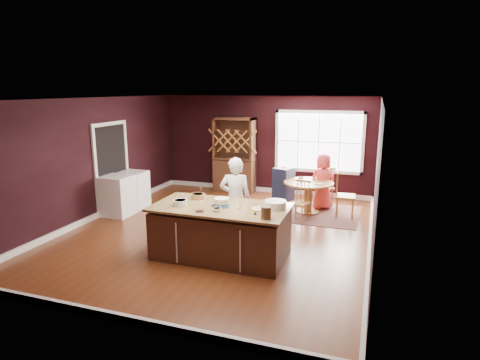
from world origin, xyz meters
name	(u,v)px	position (x,y,z in m)	size (l,w,h in m)	color
room_shell	(218,168)	(0.00, 0.00, 1.35)	(7.00, 7.00, 7.00)	#5E2C13
window	(319,142)	(1.50, 3.47, 1.50)	(2.36, 0.10, 1.66)	white
doorway	(112,169)	(-2.97, 0.60, 1.02)	(0.08, 1.26, 2.13)	white
kitchen_island	(221,233)	(0.50, -1.14, 0.44)	(2.34, 1.23, 0.92)	#3E2415
dining_table	(308,191)	(1.52, 1.90, 0.53)	(1.16, 1.16, 0.75)	brown
baker	(235,200)	(0.48, -0.34, 0.82)	(0.60, 0.39, 1.64)	white
layer_cake	(222,202)	(0.52, -1.15, 0.99)	(0.36, 0.36, 0.14)	white
bowl_blue	(180,203)	(-0.18, -1.33, 0.97)	(0.25, 0.25, 0.10)	silver
bowl_yellow	(198,196)	(-0.07, -0.84, 0.97)	(0.25, 0.25, 0.09)	#A86C3A
bowl_pink	(200,210)	(0.29, -1.54, 0.95)	(0.15, 0.15, 0.06)	silver
bowl_olive	(217,210)	(0.55, -1.44, 0.95)	(0.15, 0.15, 0.06)	beige
drinking_glass	(239,205)	(0.85, -1.18, 0.99)	(0.07, 0.07, 0.14)	silver
dinner_plate	(259,209)	(1.18, -1.11, 0.93)	(0.27, 0.27, 0.02)	#FFF0BB
white_tub	(275,204)	(1.42, -0.95, 0.98)	(0.37, 0.37, 0.13)	white
stoneware_crock	(266,213)	(1.41, -1.54, 1.02)	(0.16, 0.16, 0.19)	#573220
toy_figurine	(255,212)	(1.19, -1.40, 0.96)	(0.04, 0.04, 0.07)	yellow
rug	(308,212)	(1.52, 1.90, 0.01)	(2.38, 1.84, 0.01)	brown
chair_east	(345,194)	(2.38, 1.83, 0.54)	(0.46, 0.43, 1.08)	olive
chair_south	(299,201)	(1.44, 1.17, 0.47)	(0.39, 0.37, 0.93)	#935730
chair_north	(324,186)	(1.80, 2.63, 0.51)	(0.43, 0.41, 1.02)	brown
seated_woman	(323,181)	(1.79, 2.35, 0.69)	(0.67, 0.44, 1.37)	#E64849
high_chair	(283,186)	(0.85, 2.21, 0.51)	(0.42, 0.42, 1.03)	#171B31
toddler	(281,174)	(0.77, 2.25, 0.81)	(0.18, 0.14, 0.26)	#8CA5BF
table_plate	(319,184)	(1.79, 1.76, 0.76)	(0.21, 0.21, 0.02)	beige
table_cup	(301,179)	(1.32, 1.99, 0.80)	(0.12, 0.12, 0.09)	silver
hutch	(234,155)	(-0.80, 3.22, 1.05)	(1.15, 0.48, 2.11)	#302012
washer	(117,196)	(-2.64, 0.28, 0.47)	(0.64, 0.62, 0.93)	silver
dryer	(133,190)	(-2.64, 0.92, 0.45)	(0.62, 0.60, 0.91)	silver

